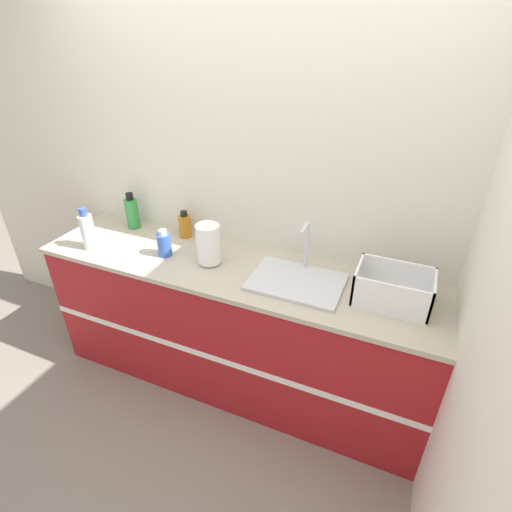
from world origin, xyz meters
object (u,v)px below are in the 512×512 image
Objects in this scene: paper_towel_roll at (209,244)px; sink at (297,279)px; bottle_amber at (185,226)px; bottle_clear at (88,231)px; dish_rack at (392,291)px; bottle_blue at (164,244)px; bottle_green at (132,213)px.

sink is at bearing 0.51° from paper_towel_roll.
bottle_amber is 0.59m from bottle_clear.
dish_rack is 1.80m from bottle_clear.
bottle_blue is (-0.82, -0.03, 0.05)m from sink.
sink reaches higher than dish_rack.
sink reaches higher than bottle_amber.
dish_rack is at bearing 1.33° from paper_towel_roll.
sink is 0.87m from bottle_amber.
bottle_blue is at bearing -29.38° from bottle_green.
bottle_clear is at bearing -167.22° from bottle_blue.
bottle_blue is 0.49m from bottle_clear.
bottle_clear is (-0.07, -0.34, 0.01)m from bottle_green.
paper_towel_roll is 0.91× the size of bottle_clear.
bottle_green reaches higher than bottle_amber.
bottle_amber reaches higher than bottle_blue.
sink is 2.05× the size of paper_towel_roll.
dish_rack reaches higher than bottle_blue.
paper_towel_roll is at bearing -178.67° from dish_rack.
dish_rack reaches higher than bottle_amber.
bottle_clear is at bearing -174.92° from dish_rack.
sink is at bearing -177.77° from dish_rack.
dish_rack is at bearing 2.22° from bottle_blue.
bottle_amber is at bearing 143.17° from paper_towel_roll.
bottle_clear reaches higher than paper_towel_roll.
bottle_blue is 0.94× the size of bottle_amber.
bottle_green is 0.93× the size of bottle_clear.
bottle_green is 0.35m from bottle_clear.
bottle_blue is at bearing 12.78° from bottle_clear.
dish_rack is at bearing 5.08° from bottle_clear.
bottle_green is 0.40m from bottle_amber.
paper_towel_roll is at bearing -179.49° from sink.
bottle_clear is at bearing -100.95° from bottle_green.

